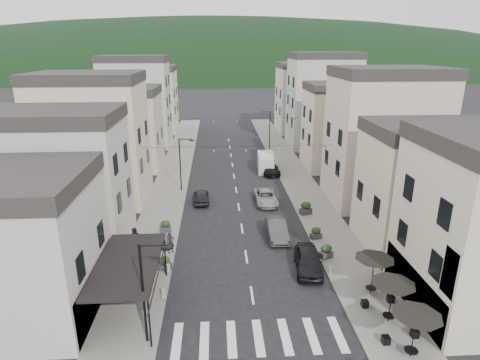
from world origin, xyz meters
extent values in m
cube|color=slate|center=(-7.50, 32.00, 0.06)|extent=(4.00, 76.00, 0.12)
cube|color=slate|center=(7.50, 32.00, 0.06)|extent=(4.00, 76.00, 0.12)
ellipsoid|color=black|center=(0.00, 300.00, 0.00)|extent=(640.00, 360.00, 70.00)
cube|color=black|center=(-7.50, 5.00, 3.20)|extent=(3.60, 7.50, 0.15)
cube|color=black|center=(-5.70, 5.00, 2.70)|extent=(0.34, 7.50, 0.99)
cylinder|color=black|center=(-5.80, 1.50, 1.60)|extent=(0.10, 0.10, 3.20)
cylinder|color=black|center=(-5.80, 8.50, 1.60)|extent=(0.10, 0.10, 3.20)
cube|color=#B2ADA3|center=(-14.50, 14.00, 5.00)|extent=(10.00, 7.00, 10.00)
cube|color=#262323|center=(-14.50, 14.00, 10.50)|extent=(10.20, 7.14, 1.00)
cube|color=tan|center=(-14.50, 24.00, 6.00)|extent=(10.00, 8.00, 12.00)
cube|color=#262323|center=(-14.50, 24.00, 12.50)|extent=(10.20, 8.16, 1.00)
cube|color=#B29D90|center=(-14.50, 36.00, 4.75)|extent=(10.00, 8.00, 9.50)
cube|color=#262323|center=(-14.50, 36.00, 10.00)|extent=(10.20, 8.16, 1.00)
cube|color=#A2A29D|center=(-14.50, 48.00, 6.50)|extent=(10.00, 7.00, 13.00)
cube|color=#262323|center=(-14.50, 48.00, 13.50)|extent=(10.20, 7.14, 1.00)
cube|color=#B7AD91|center=(-14.50, 60.00, 5.50)|extent=(10.00, 9.00, 11.00)
cube|color=#262323|center=(-14.50, 60.00, 11.50)|extent=(10.20, 9.18, 1.00)
cube|color=#B7AD91|center=(14.50, 12.00, 4.50)|extent=(10.00, 7.00, 9.00)
cube|color=#262323|center=(14.50, 12.00, 9.50)|extent=(10.20, 7.14, 1.00)
cube|color=#B29D90|center=(14.50, 22.00, 6.25)|extent=(10.00, 8.00, 12.50)
cube|color=#262323|center=(14.50, 22.00, 13.00)|extent=(10.20, 8.16, 1.00)
cube|color=tan|center=(14.50, 34.00, 5.00)|extent=(10.00, 7.00, 10.00)
cube|color=#262323|center=(14.50, 34.00, 10.50)|extent=(10.20, 7.14, 1.00)
cube|color=#A2A29D|center=(14.50, 46.00, 6.75)|extent=(10.00, 8.00, 13.50)
cube|color=#262323|center=(14.50, 46.00, 14.00)|extent=(10.20, 8.16, 1.00)
cube|color=#B2ADA3|center=(14.50, 58.00, 5.75)|extent=(10.00, 9.00, 11.50)
cube|color=#262323|center=(14.50, 58.00, 12.00)|extent=(10.20, 9.18, 1.00)
cylinder|color=black|center=(7.70, 0.00, 1.27)|extent=(0.06, 0.06, 2.30)
cone|color=black|center=(7.70, 0.00, 2.37)|extent=(2.50, 2.50, 0.55)
cylinder|color=black|center=(7.70, 0.00, 0.49)|extent=(0.70, 0.70, 0.04)
cylinder|color=black|center=(7.70, 2.80, 1.27)|extent=(0.06, 0.06, 2.30)
cone|color=black|center=(7.70, 2.80, 2.37)|extent=(2.50, 2.50, 0.55)
cylinder|color=black|center=(7.70, 2.80, 0.49)|extent=(0.70, 0.70, 0.04)
cylinder|color=black|center=(7.70, 5.60, 1.27)|extent=(0.06, 0.06, 2.30)
cone|color=black|center=(7.70, 5.60, 2.37)|extent=(2.50, 2.50, 0.55)
cylinder|color=black|center=(7.70, 5.60, 0.49)|extent=(0.70, 0.70, 0.04)
cylinder|color=black|center=(-6.10, 2.00, 3.00)|extent=(0.14, 0.14, 6.00)
cylinder|color=black|center=(-5.40, 2.00, 5.90)|extent=(1.40, 0.10, 0.10)
cylinder|color=black|center=(-4.75, 2.00, 5.75)|extent=(0.56, 0.56, 0.08)
cylinder|color=black|center=(-6.10, 26.00, 3.00)|extent=(0.14, 0.14, 6.00)
cylinder|color=black|center=(-5.40, 26.00, 5.90)|extent=(1.40, 0.10, 0.10)
cylinder|color=black|center=(-4.75, 26.00, 5.75)|extent=(0.56, 0.56, 0.08)
cylinder|color=black|center=(6.10, 44.00, 3.00)|extent=(0.14, 0.14, 6.00)
cylinder|color=black|center=(5.40, 44.00, 5.90)|extent=(1.40, 0.10, 0.10)
cylinder|color=black|center=(4.75, 44.00, 5.75)|extent=(0.56, 0.56, 0.08)
cylinder|color=gray|center=(-5.70, 6.00, 0.42)|extent=(0.26, 0.26, 0.60)
cylinder|color=gray|center=(-5.70, 9.00, 0.42)|extent=(0.26, 0.26, 0.60)
cylinder|color=gray|center=(5.70, 8.00, 0.42)|extent=(0.26, 0.26, 0.60)
cylinder|color=black|center=(0.00, 22.00, 6.00)|extent=(19.00, 0.02, 0.02)
cone|color=beige|center=(-8.71, 22.00, 5.81)|extent=(0.28, 0.28, 0.24)
cone|color=navy|center=(-7.12, 22.00, 5.73)|extent=(0.28, 0.28, 0.24)
cone|color=beige|center=(-5.54, 22.00, 5.65)|extent=(0.28, 0.28, 0.24)
cone|color=navy|center=(-3.96, 22.00, 5.58)|extent=(0.28, 0.28, 0.24)
cone|color=beige|center=(-2.38, 22.00, 5.54)|extent=(0.28, 0.28, 0.24)
cone|color=navy|center=(-0.79, 22.00, 5.51)|extent=(0.28, 0.28, 0.24)
cone|color=beige|center=(0.79, 22.00, 5.51)|extent=(0.28, 0.28, 0.24)
cone|color=navy|center=(2.38, 22.00, 5.54)|extent=(0.28, 0.28, 0.24)
cone|color=beige|center=(3.96, 22.00, 5.58)|extent=(0.28, 0.28, 0.24)
cone|color=navy|center=(5.54, 22.00, 5.65)|extent=(0.28, 0.28, 0.24)
cone|color=beige|center=(7.12, 22.00, 5.73)|extent=(0.28, 0.28, 0.24)
cone|color=navy|center=(8.71, 22.00, 5.81)|extent=(0.28, 0.28, 0.24)
cylinder|color=black|center=(0.00, 38.00, 6.00)|extent=(19.00, 0.02, 0.02)
cone|color=beige|center=(-8.71, 38.00, 5.81)|extent=(0.28, 0.28, 0.24)
cone|color=navy|center=(-7.12, 38.00, 5.73)|extent=(0.28, 0.28, 0.24)
cone|color=beige|center=(-5.54, 38.00, 5.65)|extent=(0.28, 0.28, 0.24)
cone|color=navy|center=(-3.96, 38.00, 5.58)|extent=(0.28, 0.28, 0.24)
cone|color=beige|center=(-2.38, 38.00, 5.54)|extent=(0.28, 0.28, 0.24)
cone|color=navy|center=(-0.79, 38.00, 5.51)|extent=(0.28, 0.28, 0.24)
cone|color=beige|center=(0.79, 38.00, 5.51)|extent=(0.28, 0.28, 0.24)
cone|color=navy|center=(2.38, 38.00, 5.54)|extent=(0.28, 0.28, 0.24)
cone|color=beige|center=(3.96, 38.00, 5.58)|extent=(0.28, 0.28, 0.24)
cone|color=navy|center=(5.54, 38.00, 5.65)|extent=(0.28, 0.28, 0.24)
cone|color=beige|center=(7.12, 38.00, 5.73)|extent=(0.28, 0.28, 0.24)
cone|color=navy|center=(8.71, 38.00, 5.81)|extent=(0.28, 0.28, 0.24)
imported|color=black|center=(4.29, 8.81, 0.77)|extent=(2.33, 4.72, 1.55)
imported|color=#373739|center=(2.80, 14.13, 0.74)|extent=(1.57, 4.47, 1.47)
imported|color=gray|center=(2.82, 21.88, 0.65)|extent=(2.28, 4.74, 1.30)
imported|color=black|center=(4.60, 31.99, 0.71)|extent=(2.25, 5.02, 1.43)
imported|color=black|center=(-3.77, 22.52, 0.66)|extent=(1.71, 3.94, 1.32)
cube|color=silver|center=(4.20, 33.38, 1.02)|extent=(2.25, 5.03, 2.05)
cube|color=silver|center=(4.16, 32.77, 2.10)|extent=(2.10, 3.39, 0.51)
cylinder|color=black|center=(3.27, 31.60, 0.36)|extent=(0.30, 0.73, 0.72)
cylinder|color=black|center=(4.90, 31.49, 0.36)|extent=(0.30, 0.73, 0.72)
cylinder|color=black|center=(3.50, 35.27, 0.36)|extent=(0.30, 0.73, 0.72)
cylinder|color=black|center=(5.13, 35.17, 0.36)|extent=(0.30, 0.73, 0.72)
imported|color=black|center=(-5.80, 11.80, 0.96)|extent=(0.72, 0.60, 1.67)
imported|color=black|center=(-8.54, 12.24, 1.10)|extent=(1.09, 0.93, 1.96)
cube|color=#333335|center=(-6.00, 9.31, 0.36)|extent=(1.06, 0.73, 0.48)
ellipsoid|color=black|center=(-6.00, 9.31, 0.90)|extent=(0.85, 0.54, 0.62)
cube|color=#303032|center=(-6.64, 15.55, 0.36)|extent=(1.00, 0.63, 0.47)
ellipsoid|color=black|center=(-6.64, 15.55, 0.87)|extent=(0.83, 0.53, 0.60)
cube|color=#333336|center=(6.00, 10.28, 0.37)|extent=(1.12, 0.90, 0.49)
ellipsoid|color=black|center=(6.00, 10.28, 0.91)|extent=(0.86, 0.55, 0.63)
cube|color=#323234|center=(6.00, 13.48, 0.35)|extent=(1.02, 0.73, 0.46)
ellipsoid|color=black|center=(6.00, 13.48, 0.85)|extent=(0.81, 0.51, 0.59)
cube|color=#313033|center=(6.26, 18.59, 0.40)|extent=(1.27, 1.00, 0.56)
ellipsoid|color=black|center=(6.26, 18.59, 1.01)|extent=(0.98, 0.63, 0.72)
camera|label=1|loc=(-2.14, -16.20, 15.41)|focal=30.00mm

